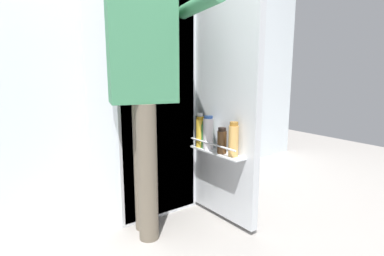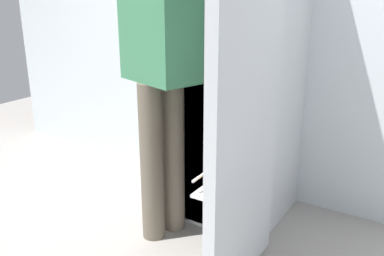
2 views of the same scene
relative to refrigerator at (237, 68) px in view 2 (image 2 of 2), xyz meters
The scene contains 3 objects.
ground_plane 0.99m from the refrigerator, 93.17° to the right, with size 6.74×6.74×0.00m, color gray.
refrigerator is the anchor object (origin of this frame).
person 0.46m from the refrigerator, 119.37° to the right, with size 0.55×0.77×1.69m.
Camera 2 is at (1.00, -1.51, 1.27)m, focal length 39.06 mm.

